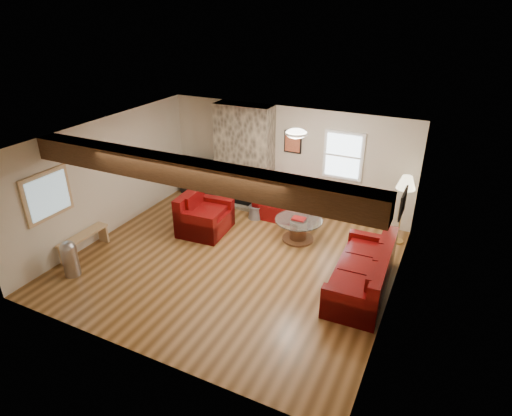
{
  "coord_description": "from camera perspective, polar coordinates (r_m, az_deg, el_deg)",
  "views": [
    {
      "loc": [
        3.54,
        -6.21,
        4.64
      ],
      "look_at": [
        0.33,
        0.4,
        1.06
      ],
      "focal_mm": 30.0,
      "sensor_mm": 36.0,
      "label": 1
    }
  ],
  "objects": [
    {
      "name": "room",
      "position": [
        7.91,
        -3.42,
        0.55
      ],
      "size": [
        8.0,
        8.0,
        8.0
      ],
      "color": "brown",
      "rests_on": "ground"
    },
    {
      "name": "loveseat",
      "position": [
        10.01,
        4.22,
        0.74
      ],
      "size": [
        1.46,
        0.84,
        0.77
      ],
      "primitive_type": null,
      "rotation": [
        0.0,
        0.0,
        0.0
      ],
      "color": "#480507",
      "rests_on": "floor"
    },
    {
      "name": "back_window",
      "position": [
        9.69,
        11.54,
        6.85
      ],
      "size": [
        0.9,
        0.08,
        1.1
      ],
      "primitive_type": null,
      "color": "white",
      "rests_on": "room"
    },
    {
      "name": "coal_bucket",
      "position": [
        10.05,
        -0.08,
        -0.51
      ],
      "size": [
        0.34,
        0.34,
        0.32
      ],
      "primitive_type": null,
      "color": "gray",
      "rests_on": "floor"
    },
    {
      "name": "chimney_breast",
      "position": [
        10.39,
        -1.58,
        6.75
      ],
      "size": [
        1.4,
        0.67,
        2.5
      ],
      "color": "#3D372F",
      "rests_on": "floor"
    },
    {
      "name": "tv_cabinet",
      "position": [
        11.4,
        -7.34,
        3.18
      ],
      "size": [
        1.06,
        0.42,
        0.53
      ],
      "primitive_type": "cube",
      "color": "black",
      "rests_on": "floor"
    },
    {
      "name": "artwork_right",
      "position": [
        7.15,
        18.95,
        0.61
      ],
      "size": [
        0.06,
        0.55,
        0.42
      ],
      "primitive_type": null,
      "color": "black",
      "rests_on": "room"
    },
    {
      "name": "television",
      "position": [
        11.21,
        -7.48,
        5.61
      ],
      "size": [
        0.88,
        0.12,
        0.51
      ],
      "primitive_type": "imported",
      "color": "black",
      "rests_on": "tv_cabinet"
    },
    {
      "name": "hatch_window",
      "position": [
        8.64,
        -26.04,
        1.53
      ],
      "size": [
        0.08,
        1.0,
        0.9
      ],
      "primitive_type": null,
      "color": "#A58157",
      "rests_on": "room"
    },
    {
      "name": "armchair_red",
      "position": [
        9.42,
        -6.84,
        -0.71
      ],
      "size": [
        1.03,
        1.16,
        0.88
      ],
      "primitive_type": null,
      "rotation": [
        0.0,
        0.0,
        1.65
      ],
      "color": "#480507",
      "rests_on": "floor"
    },
    {
      "name": "pedal_bin",
      "position": [
        8.64,
        -23.55,
        -6.15
      ],
      "size": [
        0.33,
        0.33,
        0.72
      ],
      "primitive_type": null,
      "rotation": [
        0.0,
        0.0,
        0.15
      ],
      "color": "#A09FA4",
      "rests_on": "floor"
    },
    {
      "name": "coffee_table",
      "position": [
        9.15,
        5.66,
        -2.88
      ],
      "size": [
        1.0,
        1.0,
        0.52
      ],
      "color": "#4B2B18",
      "rests_on": "floor"
    },
    {
      "name": "pine_bench",
      "position": [
        9.33,
        -21.89,
        -4.44
      ],
      "size": [
        0.26,
        1.12,
        0.42
      ],
      "primitive_type": null,
      "color": "#A58157",
      "rests_on": "floor"
    },
    {
      "name": "oak_beam",
      "position": [
        6.52,
        -9.01,
        4.71
      ],
      "size": [
        6.0,
        0.36,
        0.38
      ],
      "primitive_type": "cube",
      "color": "black",
      "rests_on": "room"
    },
    {
      "name": "sofa_three",
      "position": [
        7.76,
        13.91,
        -7.96
      ],
      "size": [
        0.96,
        2.15,
        0.82
      ],
      "primitive_type": null,
      "rotation": [
        0.0,
        0.0,
        -1.54
      ],
      "color": "#480507",
      "rests_on": "floor"
    },
    {
      "name": "artwork_back",
      "position": [
        9.99,
        4.92,
        8.75
      ],
      "size": [
        0.42,
        0.06,
        0.52
      ],
      "primitive_type": null,
      "color": "black",
      "rests_on": "room"
    },
    {
      "name": "ceiling_dome",
      "position": [
        7.9,
        5.38,
        9.68
      ],
      "size": [
        0.4,
        0.4,
        0.18
      ],
      "primitive_type": null,
      "color": "beige",
      "rests_on": "room"
    },
    {
      "name": "floor_lamp",
      "position": [
        9.09,
        19.35,
        2.75
      ],
      "size": [
        0.38,
        0.38,
        1.5
      ],
      "color": "tan",
      "rests_on": "floor"
    }
  ]
}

